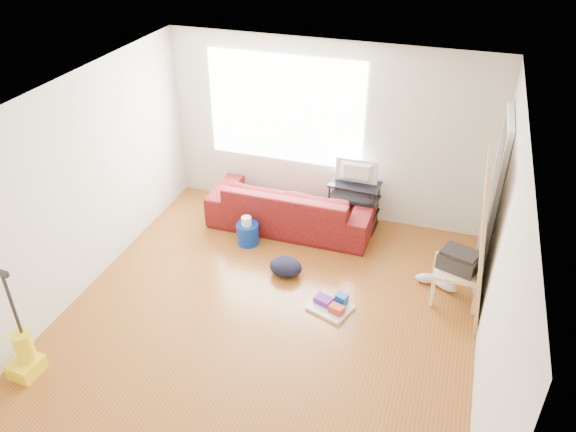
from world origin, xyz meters
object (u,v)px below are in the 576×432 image
(side_table, at_px, (457,272))
(backpack, at_px, (286,274))
(sofa, at_px, (291,226))
(vacuum, at_px, (25,355))
(cleaning_tray, at_px, (332,305))
(bucket, at_px, (248,243))
(tv_stand, at_px, (353,205))

(side_table, xyz_separation_m, backpack, (-2.00, -0.21, -0.36))
(sofa, bearing_deg, vacuum, 63.78)
(side_table, relative_size, cleaning_tray, 0.97)
(backpack, bearing_deg, sofa, 105.67)
(backpack, bearing_deg, bucket, 146.26)
(sofa, relative_size, backpack, 5.54)
(cleaning_tray, xyz_separation_m, backpack, (-0.70, 0.45, -0.05))
(side_table, relative_size, backpack, 1.30)
(tv_stand, xyz_separation_m, backpack, (-0.54, -1.35, -0.35))
(side_table, relative_size, bucket, 1.79)
(tv_stand, relative_size, cleaning_tray, 1.27)
(bucket, bearing_deg, sofa, 54.30)
(sofa, distance_m, vacuum, 3.79)
(bucket, relative_size, vacuum, 0.24)
(bucket, relative_size, backpack, 0.73)
(tv_stand, height_order, backpack, tv_stand)
(sofa, xyz_separation_m, bucket, (-0.42, -0.59, 0.00))
(bucket, distance_m, cleaning_tray, 1.69)
(side_table, distance_m, vacuum, 4.69)
(bucket, xyz_separation_m, backpack, (0.70, -0.49, 0.00))
(side_table, bearing_deg, bucket, 174.12)
(backpack, height_order, vacuum, vacuum)
(bucket, bearing_deg, backpack, -35.16)
(cleaning_tray, bearing_deg, bucket, 146.23)
(tv_stand, distance_m, backpack, 1.49)
(sofa, relative_size, bucket, 7.62)
(sofa, height_order, vacuum, vacuum)
(sofa, height_order, backpack, sofa)
(bucket, height_order, backpack, bucket)
(sofa, relative_size, vacuum, 1.83)
(sofa, bearing_deg, bucket, 54.30)
(cleaning_tray, bearing_deg, backpack, 147.65)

